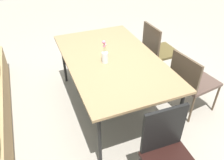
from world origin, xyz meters
TOP-DOWN VIEW (x-y plane):
  - ground_plane at (0.00, 0.00)m, footprint 12.00×12.00m
  - dining_table at (-0.04, 0.07)m, footprint 1.85×1.11m
  - chair_near_left at (-0.46, -0.86)m, footprint 0.56×0.56m
  - chair_near_right at (0.38, -0.86)m, footprint 0.48×0.48m
  - chair_end_left at (-1.34, 0.07)m, footprint 0.44×0.44m
  - flower_vase at (-0.08, 0.18)m, footprint 0.07×0.07m

SIDE VIEW (x-z plane):
  - ground_plane at x=0.00m, z-range 0.00..0.00m
  - chair_near_left at x=-0.46m, z-range 0.07..0.93m
  - chair_near_right at x=0.38m, z-range 0.07..0.99m
  - chair_end_left at x=-1.34m, z-range 0.06..1.01m
  - dining_table at x=-0.04m, z-range 0.35..1.12m
  - flower_vase at x=-0.08m, z-range 0.72..1.01m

